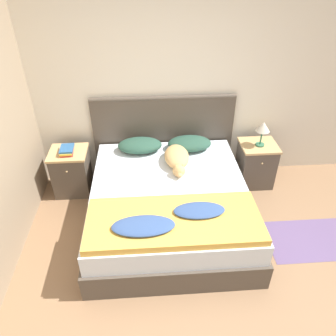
{
  "coord_description": "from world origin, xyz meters",
  "views": [
    {
      "loc": [
        -0.21,
        -1.67,
        2.68
      ],
      "look_at": [
        0.01,
        1.27,
        0.63
      ],
      "focal_mm": 35.0,
      "sensor_mm": 36.0,
      "label": 1
    }
  ],
  "objects_px": {
    "pillow_left": "(140,145)",
    "pillow_right": "(189,143)",
    "dog": "(177,158)",
    "book_stack": "(67,150)",
    "nightstand_left": "(72,171)",
    "nightstand_right": "(256,164)",
    "bed": "(169,205)",
    "table_lamp": "(263,128)"
  },
  "relations": [
    {
      "from": "pillow_left",
      "to": "book_stack",
      "type": "relative_size",
      "value": 2.34
    },
    {
      "from": "pillow_left",
      "to": "dog",
      "type": "xyz_separation_m",
      "value": [
        0.43,
        -0.32,
        0.0
      ]
    },
    {
      "from": "bed",
      "to": "table_lamp",
      "type": "xyz_separation_m",
      "value": [
        1.18,
        0.66,
        0.57
      ]
    },
    {
      "from": "pillow_right",
      "to": "book_stack",
      "type": "relative_size",
      "value": 2.34
    },
    {
      "from": "nightstand_left",
      "to": "book_stack",
      "type": "bearing_deg",
      "value": -88.18
    },
    {
      "from": "bed",
      "to": "table_lamp",
      "type": "height_order",
      "value": "table_lamp"
    },
    {
      "from": "pillow_right",
      "to": "book_stack",
      "type": "bearing_deg",
      "value": -177.18
    },
    {
      "from": "pillow_left",
      "to": "dog",
      "type": "height_order",
      "value": "dog"
    },
    {
      "from": "bed",
      "to": "book_stack",
      "type": "distance_m",
      "value": 1.4
    },
    {
      "from": "nightstand_left",
      "to": "dog",
      "type": "distance_m",
      "value": 1.37
    },
    {
      "from": "nightstand_left",
      "to": "table_lamp",
      "type": "relative_size",
      "value": 1.82
    },
    {
      "from": "dog",
      "to": "pillow_left",
      "type": "bearing_deg",
      "value": 143.39
    },
    {
      "from": "pillow_left",
      "to": "nightstand_right",
      "type": "bearing_deg",
      "value": -2.0
    },
    {
      "from": "nightstand_left",
      "to": "nightstand_right",
      "type": "relative_size",
      "value": 1.0
    },
    {
      "from": "table_lamp",
      "to": "pillow_right",
      "type": "bearing_deg",
      "value": 175.22
    },
    {
      "from": "book_stack",
      "to": "pillow_left",
      "type": "bearing_deg",
      "value": 4.81
    },
    {
      "from": "nightstand_right",
      "to": "table_lamp",
      "type": "relative_size",
      "value": 1.82
    },
    {
      "from": "nightstand_left",
      "to": "pillow_right",
      "type": "bearing_deg",
      "value": 2.0
    },
    {
      "from": "dog",
      "to": "table_lamp",
      "type": "height_order",
      "value": "table_lamp"
    },
    {
      "from": "pillow_left",
      "to": "dog",
      "type": "distance_m",
      "value": 0.54
    },
    {
      "from": "bed",
      "to": "dog",
      "type": "xyz_separation_m",
      "value": [
        0.12,
        0.42,
        0.35
      ]
    },
    {
      "from": "bed",
      "to": "book_stack",
      "type": "xyz_separation_m",
      "value": [
        -1.18,
        0.66,
        0.36
      ]
    },
    {
      "from": "nightstand_right",
      "to": "bed",
      "type": "bearing_deg",
      "value": -149.88
    },
    {
      "from": "pillow_right",
      "to": "book_stack",
      "type": "xyz_separation_m",
      "value": [
        -1.49,
        -0.07,
        0.01
      ]
    },
    {
      "from": "nightstand_left",
      "to": "nightstand_right",
      "type": "distance_m",
      "value": 2.36
    },
    {
      "from": "bed",
      "to": "nightstand_right",
      "type": "height_order",
      "value": "nightstand_right"
    },
    {
      "from": "dog",
      "to": "bed",
      "type": "bearing_deg",
      "value": -106.26
    },
    {
      "from": "pillow_right",
      "to": "dog",
      "type": "distance_m",
      "value": 0.37
    },
    {
      "from": "bed",
      "to": "nightstand_left",
      "type": "xyz_separation_m",
      "value": [
        -1.18,
        0.69,
        0.03
      ]
    },
    {
      "from": "nightstand_right",
      "to": "pillow_right",
      "type": "xyz_separation_m",
      "value": [
        -0.87,
        0.05,
        0.31
      ]
    },
    {
      "from": "nightstand_right",
      "to": "book_stack",
      "type": "xyz_separation_m",
      "value": [
        -2.36,
        -0.02,
        0.33
      ]
    },
    {
      "from": "nightstand_right",
      "to": "book_stack",
      "type": "bearing_deg",
      "value": -179.48
    },
    {
      "from": "pillow_right",
      "to": "nightstand_right",
      "type": "bearing_deg",
      "value": -3.42
    },
    {
      "from": "book_stack",
      "to": "bed",
      "type": "bearing_deg",
      "value": -29.36
    },
    {
      "from": "book_stack",
      "to": "dog",
      "type": "bearing_deg",
      "value": -10.7
    },
    {
      "from": "nightstand_left",
      "to": "nightstand_right",
      "type": "bearing_deg",
      "value": 0.0
    },
    {
      "from": "pillow_left",
      "to": "pillow_right",
      "type": "distance_m",
      "value": 0.62
    },
    {
      "from": "pillow_right",
      "to": "book_stack",
      "type": "distance_m",
      "value": 1.49
    },
    {
      "from": "nightstand_right",
      "to": "table_lamp",
      "type": "height_order",
      "value": "table_lamp"
    },
    {
      "from": "pillow_left",
      "to": "table_lamp",
      "type": "bearing_deg",
      "value": -2.81
    },
    {
      "from": "nightstand_left",
      "to": "pillow_right",
      "type": "xyz_separation_m",
      "value": [
        1.49,
        0.05,
        0.31
      ]
    },
    {
      "from": "bed",
      "to": "table_lamp",
      "type": "bearing_deg",
      "value": 29.35
    }
  ]
}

